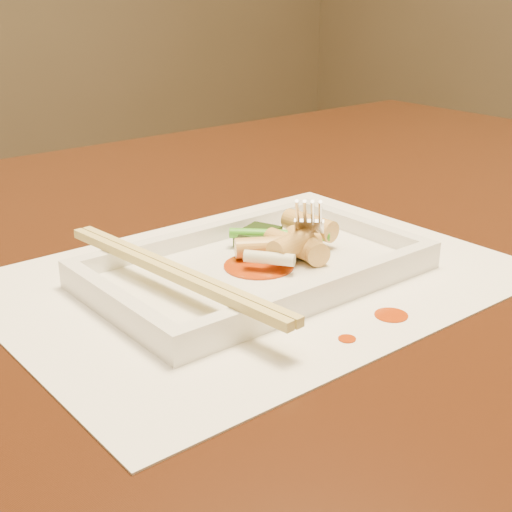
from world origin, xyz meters
TOP-DOWN VIEW (x-y plane):
  - table at (0.00, 0.00)m, footprint 1.40×0.90m
  - placemat at (-0.07, -0.08)m, footprint 0.40×0.30m
  - sauce_splatter_a at (-0.04, -0.19)m, footprint 0.02×0.02m
  - sauce_splatter_b at (-0.09, -0.20)m, footprint 0.01×0.01m
  - plate_base at (-0.07, -0.08)m, footprint 0.26×0.16m
  - plate_rim_far at (-0.07, -0.00)m, footprint 0.26×0.01m
  - plate_rim_near at (-0.07, -0.15)m, footprint 0.26×0.01m
  - plate_rim_left at (-0.20, -0.08)m, footprint 0.01×0.14m
  - plate_rim_right at (0.05, -0.08)m, footprint 0.01×0.14m
  - veg_piece at (-0.04, -0.04)m, footprint 0.05×0.04m
  - scallion_white at (-0.07, -0.09)m, footprint 0.03×0.04m
  - scallion_green at (-0.03, -0.06)m, footprint 0.07×0.07m
  - chopstick_a at (-0.16, -0.08)m, footprint 0.03×0.24m
  - chopstick_b at (-0.15, -0.08)m, footprint 0.03×0.24m
  - fork at (-0.00, -0.06)m, footprint 0.09×0.10m
  - sauce_blob_0 at (-0.07, -0.08)m, footprint 0.06×0.06m
  - rice_cake_0 at (-0.03, -0.08)m, footprint 0.04×0.03m
  - rice_cake_1 at (-0.01, -0.07)m, footprint 0.05×0.04m
  - rice_cake_2 at (-0.00, -0.06)m, footprint 0.02×0.05m
  - rice_cake_3 at (-0.03, -0.09)m, footprint 0.03×0.05m
  - rice_cake_4 at (-0.04, -0.08)m, footprint 0.05×0.02m
  - rice_cake_5 at (-0.05, -0.09)m, footprint 0.04×0.03m
  - rice_cake_6 at (-0.06, -0.07)m, footprint 0.05×0.04m
  - rice_cake_7 at (-0.04, -0.08)m, footprint 0.02×0.05m

SIDE VIEW (x-z plane):
  - table at x=0.00m, z-range 0.27..1.02m
  - placemat at x=-0.07m, z-range 0.75..0.75m
  - sauce_splatter_a at x=-0.04m, z-range 0.75..0.75m
  - sauce_splatter_b at x=-0.09m, z-range 0.75..0.75m
  - plate_base at x=-0.07m, z-range 0.75..0.76m
  - sauce_blob_0 at x=-0.07m, z-range 0.76..0.76m
  - plate_rim_far at x=-0.07m, z-range 0.76..0.77m
  - plate_rim_near at x=-0.07m, z-range 0.76..0.77m
  - plate_rim_left at x=-0.20m, z-range 0.76..0.77m
  - plate_rim_right at x=0.05m, z-range 0.76..0.77m
  - veg_piece at x=-0.04m, z-range 0.76..0.77m
  - rice_cake_0 at x=-0.03m, z-range 0.76..0.78m
  - rice_cake_1 at x=-0.01m, z-range 0.76..0.78m
  - rice_cake_3 at x=-0.03m, z-range 0.76..0.78m
  - rice_cake_4 at x=-0.04m, z-range 0.76..0.78m
  - rice_cake_6 at x=-0.06m, z-range 0.76..0.78m
  - rice_cake_7 at x=-0.04m, z-range 0.76..0.78m
  - scallion_white at x=-0.07m, z-range 0.77..0.78m
  - scallion_green at x=-0.03m, z-range 0.77..0.78m
  - rice_cake_2 at x=0.00m, z-range 0.77..0.79m
  - rice_cake_5 at x=-0.05m, z-range 0.77..0.79m
  - chopstick_a at x=-0.16m, z-range 0.77..0.78m
  - chopstick_b at x=-0.15m, z-range 0.77..0.78m
  - fork at x=0.00m, z-range 0.76..0.90m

